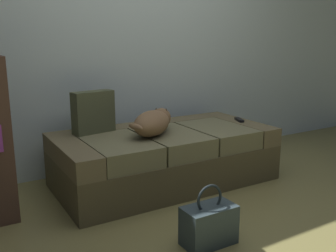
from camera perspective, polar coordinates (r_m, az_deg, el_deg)
ground_plane at (r=2.60m, az=10.83°, el=-14.94°), size 10.00×10.00×0.00m
back_wall at (r=3.67m, az=-5.82°, el=15.98°), size 6.40×0.10×2.80m
couch at (r=3.24m, az=-0.46°, el=-4.62°), size 1.80×0.89×0.45m
dog_tan at (r=3.03m, az=-2.20°, el=0.57°), size 0.52×0.47×0.20m
tv_remote at (r=3.61m, az=10.61°, el=0.92°), size 0.10×0.16×0.02m
throw_pillow at (r=3.14m, az=-11.13°, el=2.07°), size 0.36×0.18×0.34m
handbag at (r=2.35m, az=6.14°, el=-14.43°), size 0.32×0.18×0.38m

